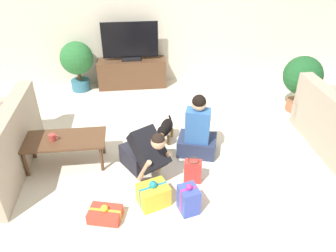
{
  "coord_description": "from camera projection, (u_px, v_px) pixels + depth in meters",
  "views": [
    {
      "loc": [
        -0.54,
        -3.64,
        2.77
      ],
      "look_at": [
        -0.11,
        0.06,
        0.45
      ],
      "focal_mm": 35.0,
      "sensor_mm": 36.0,
      "label": 1
    }
  ],
  "objects": [
    {
      "name": "coffee_table",
      "position": [
        64.0,
        142.0,
        4.24
      ],
      "size": [
        1.07,
        0.5,
        0.4
      ],
      "color": "brown",
      "rests_on": "ground_plane"
    },
    {
      "name": "person_sitting",
      "position": [
        198.0,
        133.0,
        4.46
      ],
      "size": [
        0.62,
        0.58,
        0.93
      ],
      "rotation": [
        0.0,
        0.0,
        2.84
      ],
      "color": "#283351",
      "rests_on": "ground_plane"
    },
    {
      "name": "gift_box_b",
      "position": [
        105.0,
        214.0,
        3.57
      ],
      "size": [
        0.4,
        0.32,
        0.19
      ],
      "rotation": [
        0.0,
        0.0,
        -0.26
      ],
      "color": "red",
      "rests_on": "ground_plane"
    },
    {
      "name": "person_kneeling",
      "position": [
        144.0,
        153.0,
        4.08
      ],
      "size": [
        0.66,
        0.82,
        0.77
      ],
      "rotation": [
        0.0,
        0.0,
        0.53
      ],
      "color": "#23232D",
      "rests_on": "ground_plane"
    },
    {
      "name": "ground_plane",
      "position": [
        176.0,
        155.0,
        4.59
      ],
      "size": [
        16.0,
        16.0,
        0.0
      ],
      "primitive_type": "plane",
      "color": "beige"
    },
    {
      "name": "gift_box_c",
      "position": [
        189.0,
        199.0,
        3.62
      ],
      "size": [
        0.25,
        0.27,
        0.38
      ],
      "rotation": [
        0.0,
        0.0,
        0.26
      ],
      "color": "#3D51BC",
      "rests_on": "ground_plane"
    },
    {
      "name": "potted_plant_corner_right",
      "position": [
        302.0,
        78.0,
        5.38
      ],
      "size": [
        0.64,
        0.64,
        0.96
      ],
      "color": "#A36042",
      "rests_on": "ground_plane"
    },
    {
      "name": "wall_back",
      "position": [
        158.0,
        15.0,
        6.12
      ],
      "size": [
        8.4,
        0.06,
        2.6
      ],
      "color": "beige",
      "rests_on": "ground_plane"
    },
    {
      "name": "tv_console",
      "position": [
        132.0,
        73.0,
        6.39
      ],
      "size": [
        1.3,
        0.39,
        0.55
      ],
      "color": "brown",
      "rests_on": "ground_plane"
    },
    {
      "name": "dog",
      "position": [
        166.0,
        128.0,
        4.74
      ],
      "size": [
        0.3,
        0.53,
        0.36
      ],
      "rotation": [
        0.0,
        0.0,
        5.92
      ],
      "color": "black",
      "rests_on": "ground_plane"
    },
    {
      "name": "mug",
      "position": [
        52.0,
        138.0,
        4.16
      ],
      "size": [
        0.12,
        0.08,
        0.09
      ],
      "color": "#B23D38",
      "rests_on": "coffee_table"
    },
    {
      "name": "gift_box_a",
      "position": [
        153.0,
        195.0,
        3.73
      ],
      "size": [
        0.4,
        0.36,
        0.33
      ],
      "rotation": [
        0.0,
        0.0,
        0.34
      ],
      "color": "yellow",
      "rests_on": "ground_plane"
    },
    {
      "name": "potted_plant_back_left",
      "position": [
        77.0,
        61.0,
        6.08
      ],
      "size": [
        0.61,
        0.61,
        0.95
      ],
      "color": "#336B84",
      "rests_on": "ground_plane"
    },
    {
      "name": "tv",
      "position": [
        130.0,
        43.0,
        6.07
      ],
      "size": [
        1.04,
        0.2,
        0.72
      ],
      "color": "black",
      "rests_on": "tv_console"
    },
    {
      "name": "gift_bag_a",
      "position": [
        193.0,
        171.0,
        4.05
      ],
      "size": [
        0.23,
        0.17,
        0.33
      ],
      "rotation": [
        0.0,
        0.0,
        -0.23
      ],
      "color": "red",
      "rests_on": "ground_plane"
    }
  ]
}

